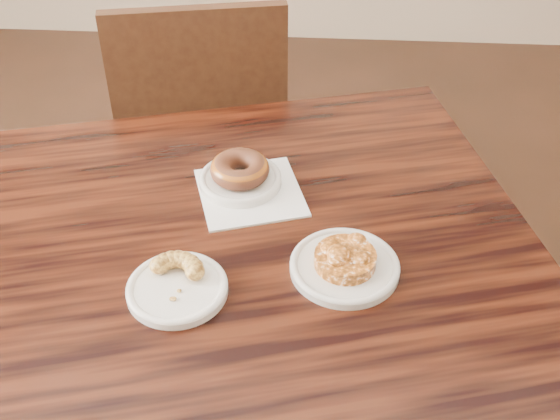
# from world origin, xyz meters

# --- Properties ---
(cafe_table) EXTENTS (1.11, 1.11, 0.75)m
(cafe_table) POSITION_xyz_m (-0.20, 0.18, 0.38)
(cafe_table) COLOR black
(cafe_table) RESTS_ON floor
(chair_far) EXTENTS (0.52, 0.52, 0.90)m
(chair_far) POSITION_xyz_m (-0.43, 0.94, 0.45)
(chair_far) COLOR black
(chair_far) RESTS_ON floor
(napkin) EXTENTS (0.22, 0.22, 0.00)m
(napkin) POSITION_xyz_m (-0.23, 0.34, 0.75)
(napkin) COLOR white
(napkin) RESTS_ON cafe_table
(plate_donut) EXTENTS (0.14, 0.14, 0.01)m
(plate_donut) POSITION_xyz_m (-0.25, 0.36, 0.76)
(plate_donut) COLOR white
(plate_donut) RESTS_ON napkin
(plate_cruller) EXTENTS (0.15, 0.15, 0.01)m
(plate_cruller) POSITION_xyz_m (-0.32, 0.10, 0.76)
(plate_cruller) COLOR white
(plate_cruller) RESTS_ON cafe_table
(plate_fritter) EXTENTS (0.17, 0.17, 0.01)m
(plate_fritter) POSITION_xyz_m (-0.07, 0.16, 0.76)
(plate_fritter) COLOR silver
(plate_fritter) RESTS_ON cafe_table
(glazed_donut) EXTENTS (0.10, 0.10, 0.04)m
(glazed_donut) POSITION_xyz_m (-0.25, 0.36, 0.78)
(glazed_donut) COLOR maroon
(glazed_donut) RESTS_ON plate_donut
(apple_fritter) EXTENTS (0.13, 0.13, 0.03)m
(apple_fritter) POSITION_xyz_m (-0.07, 0.16, 0.78)
(apple_fritter) COLOR #4F2608
(apple_fritter) RESTS_ON plate_fritter
(cruller_fragment) EXTENTS (0.10, 0.10, 0.03)m
(cruller_fragment) POSITION_xyz_m (-0.32, 0.10, 0.78)
(cruller_fragment) COLOR brown
(cruller_fragment) RESTS_ON plate_cruller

